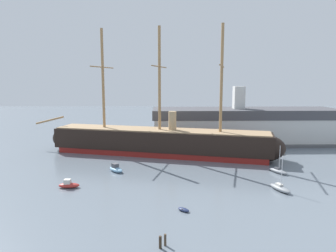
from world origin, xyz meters
TOP-DOWN VIEW (x-y plane):
  - tall_ship at (-3.39, 51.68)m, footprint 65.81×23.18m
  - dinghy_near_centre at (0.36, 16.72)m, footprint 2.03×1.97m
  - motorboat_mid_left at (-19.59, 27.16)m, footprint 3.75×1.58m
  - sailboat_mid_right at (17.79, 24.88)m, footprint 3.08×5.08m
  - motorboat_alongside_bow at (-12.56, 36.86)m, footprint 3.97×4.27m
  - sailboat_alongside_stern at (21.33, 35.19)m, footprint 3.25×4.63m
  - dinghy_far_right at (27.99, 51.01)m, footprint 3.09×2.45m
  - dinghy_distant_centre at (0.31, 64.21)m, footprint 2.06×2.09m
  - mooring_piling_nearest at (-2.48, 7.18)m, footprint 0.29×0.29m
  - mooring_piling_left_pair at (-3.05, 6.59)m, footprint 0.33×0.33m
  - dockside_warehouse_right at (22.31, 66.88)m, footprint 60.03×16.98m

SIDE VIEW (x-z plane):
  - dinghy_near_centre at x=0.36m, z-range 0.00..0.47m
  - dinghy_distant_centre at x=0.31m, z-range 0.00..0.48m
  - dinghy_far_right at x=27.99m, z-range 0.00..0.68m
  - sailboat_alongside_stern at x=21.33m, z-range -2.44..3.43m
  - sailboat_mid_right at x=17.79m, z-range -2.64..3.71m
  - motorboat_mid_left at x=-19.59m, z-range -0.23..1.34m
  - motorboat_alongside_bow at x=-12.56m, z-range -0.26..1.48m
  - mooring_piling_nearest at x=-2.48m, z-range 0.00..1.43m
  - mooring_piling_left_pair at x=-3.05m, z-range 0.00..1.49m
  - tall_ship at x=-3.39m, z-range -12.63..19.66m
  - dockside_warehouse_right at x=22.31m, z-range -3.37..13.88m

